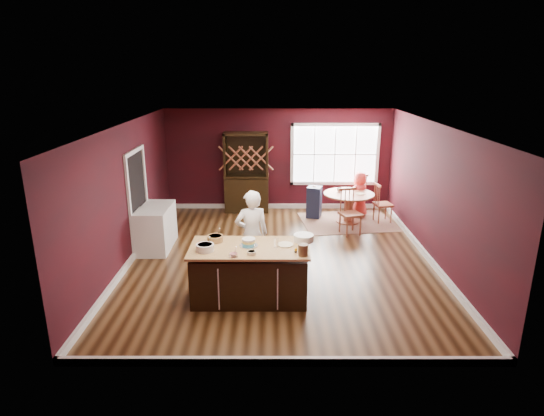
{
  "coord_description": "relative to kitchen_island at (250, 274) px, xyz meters",
  "views": [
    {
      "loc": [
        -0.16,
        -8.51,
        3.71
      ],
      "look_at": [
        -0.17,
        0.08,
        1.05
      ],
      "focal_mm": 30.0,
      "sensor_mm": 36.0,
      "label": 1
    }
  ],
  "objects": [
    {
      "name": "stoneware_crock",
      "position": [
        0.85,
        -0.36,
        0.57
      ],
      "size": [
        0.15,
        0.15,
        0.19
      ],
      "primitive_type": "cylinder",
      "color": "brown",
      "rests_on": "kitchen_island"
    },
    {
      "name": "layer_cake",
      "position": [
        -0.01,
        0.04,
        0.54
      ],
      "size": [
        0.31,
        0.31,
        0.12
      ],
      "primitive_type": null,
      "color": "silver",
      "rests_on": "kitchen_island"
    },
    {
      "name": "seated_woman",
      "position": [
        2.62,
        4.38,
        0.15
      ],
      "size": [
        0.69,
        0.65,
        1.18
      ],
      "primitive_type": "imported",
      "rotation": [
        0.0,
        0.0,
        3.8
      ],
      "color": "red",
      "rests_on": "ground"
    },
    {
      "name": "dryer",
      "position": [
        -2.1,
        2.56,
        0.01
      ],
      "size": [
        0.62,
        0.6,
        0.9
      ],
      "primitive_type": "cube",
      "color": "silver",
      "rests_on": "ground"
    },
    {
      "name": "washer",
      "position": [
        -2.1,
        1.92,
        0.02
      ],
      "size": [
        0.63,
        0.61,
        0.92
      ],
      "primitive_type": "cube",
      "color": "silver",
      "rests_on": "ground"
    },
    {
      "name": "table_cup",
      "position": [
        2.05,
        4.08,
        0.36
      ],
      "size": [
        0.15,
        0.15,
        0.1
      ],
      "primitive_type": "imported",
      "rotation": [
        0.0,
        0.0,
        0.14
      ],
      "color": "beige",
      "rests_on": "dining_table"
    },
    {
      "name": "doorway",
      "position": [
        -2.43,
        2.24,
        0.59
      ],
      "size": [
        0.08,
        1.26,
        2.13
      ],
      "primitive_type": null,
      "color": "white",
      "rests_on": "room_shell"
    },
    {
      "name": "baker",
      "position": [
        0.01,
        0.8,
        0.39
      ],
      "size": [
        0.68,
        0.52,
        1.66
      ],
      "primitive_type": "imported",
      "rotation": [
        0.0,
        0.0,
        3.36
      ],
      "color": "white",
      "rests_on": "ground"
    },
    {
      "name": "bowl_blue",
      "position": [
        -0.69,
        -0.16,
        0.54
      ],
      "size": [
        0.29,
        0.29,
        0.11
      ],
      "primitive_type": "cylinder",
      "color": "silver",
      "rests_on": "kitchen_island"
    },
    {
      "name": "chair_east",
      "position": [
        3.14,
        3.96,
        0.06
      ],
      "size": [
        0.47,
        0.49,
        1.0
      ],
      "primitive_type": null,
      "rotation": [
        0.0,
        0.0,
        1.75
      ],
      "color": "brown",
      "rests_on": "ground"
    },
    {
      "name": "window",
      "position": [
        2.04,
        5.11,
        1.06
      ],
      "size": [
        2.36,
        0.1,
        1.66
      ],
      "primitive_type": null,
      "color": "white",
      "rests_on": "room_shell"
    },
    {
      "name": "bowl_yellow",
      "position": [
        -0.58,
        0.24,
        0.53
      ],
      "size": [
        0.27,
        0.27,
        0.1
      ],
      "primitive_type": "cylinder",
      "color": "brown",
      "rests_on": "kitchen_island"
    },
    {
      "name": "high_chair",
      "position": [
        1.45,
        4.3,
        -0.01
      ],
      "size": [
        0.43,
        0.43,
        0.85
      ],
      "primitive_type": null,
      "rotation": [
        0.0,
        0.0,
        -0.3
      ],
      "color": "black",
      "rests_on": "ground"
    },
    {
      "name": "hutch",
      "position": [
        -0.31,
        4.86,
        0.62
      ],
      "size": [
        1.15,
        0.48,
        2.12
      ],
      "primitive_type": "cube",
      "color": "black",
      "rests_on": "ground"
    },
    {
      "name": "table_plate",
      "position": [
        2.52,
        3.85,
        0.32
      ],
      "size": [
        0.22,
        0.22,
        0.02
      ],
      "primitive_type": "cylinder",
      "color": "beige",
      "rests_on": "dining_table"
    },
    {
      "name": "toy_figurine",
      "position": [
        0.75,
        -0.24,
        0.52
      ],
      "size": [
        0.05,
        0.05,
        0.08
      ],
      "primitive_type": null,
      "color": "#FFAE06",
      "rests_on": "kitchen_island"
    },
    {
      "name": "white_tub",
      "position": [
        0.9,
        0.26,
        0.54
      ],
      "size": [
        0.34,
        0.34,
        0.11
      ],
      "primitive_type": "cylinder",
      "color": "white",
      "rests_on": "kitchen_island"
    },
    {
      "name": "drinking_glass",
      "position": [
        0.44,
        -0.01,
        0.56
      ],
      "size": [
        0.08,
        0.08,
        0.15
      ],
      "primitive_type": "cylinder",
      "color": "white",
      "rests_on": "kitchen_island"
    },
    {
      "name": "room_shell",
      "position": [
        0.54,
        1.64,
        0.91
      ],
      "size": [
        7.0,
        7.0,
        7.0
      ],
      "color": "brown",
      "rests_on": "ground"
    },
    {
      "name": "chair_north",
      "position": [
        2.57,
        4.66,
        0.1
      ],
      "size": [
        0.62,
        0.62,
        1.09
      ],
      "primitive_type": null,
      "rotation": [
        0.0,
        0.0,
        3.74
      ],
      "color": "#995D39",
      "rests_on": "ground"
    },
    {
      "name": "chair_south",
      "position": [
        2.18,
        3.07,
        0.1
      ],
      "size": [
        0.57,
        0.56,
        1.08
      ],
      "primitive_type": null,
      "rotation": [
        0.0,
        0.0,
        0.34
      ],
      "color": "#905D29",
      "rests_on": "ground"
    },
    {
      "name": "dinner_plate",
      "position": [
        0.59,
        0.07,
        0.49
      ],
      "size": [
        0.26,
        0.26,
        0.02
      ],
      "primitive_type": "cylinder",
      "color": "#FFEBBF",
      "rests_on": "kitchen_island"
    },
    {
      "name": "kitchen_island",
      "position": [
        0.0,
        0.0,
        0.0
      ],
      "size": [
        1.94,
        1.01,
        0.92
      ],
      "color": "black",
      "rests_on": "ground"
    },
    {
      "name": "bowl_olive",
      "position": [
        0.05,
        -0.31,
        0.51
      ],
      "size": [
        0.14,
        0.14,
        0.05
      ],
      "primitive_type": "cylinder",
      "color": "beige",
      "rests_on": "kitchen_island"
    },
    {
      "name": "bowl_pink",
      "position": [
        -0.22,
        -0.4,
        0.51
      ],
      "size": [
        0.15,
        0.15,
        0.05
      ],
      "primitive_type": "cylinder",
      "color": "silver",
      "rests_on": "kitchen_island"
    },
    {
      "name": "toddler",
      "position": [
        1.52,
        4.27,
        0.37
      ],
      "size": [
        0.18,
        0.14,
        0.26
      ],
      "primitive_type": null,
      "color": "#8CA5BF",
      "rests_on": "high_chair"
    },
    {
      "name": "rug",
      "position": [
        2.27,
        3.92,
        -0.43
      ],
      "size": [
        2.45,
        2.01,
        0.01
      ],
      "primitive_type": "cube",
      "rotation": [
        0.0,
        0.0,
        0.13
      ],
      "color": "brown",
      "rests_on": "ground"
    },
    {
      "name": "dining_table",
      "position": [
        2.27,
        3.92,
        0.1
      ],
      "size": [
        1.25,
        1.25,
        0.75
      ],
      "color": "olive",
      "rests_on": "ground"
    }
  ]
}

